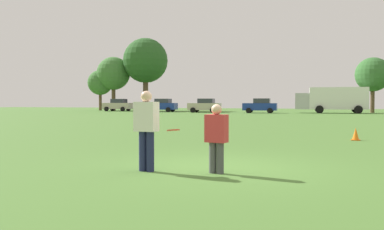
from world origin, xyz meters
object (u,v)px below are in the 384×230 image
object	(u,v)px
player_thrower	(146,126)
parked_car_mid_right	(260,106)
parked_car_center	(205,105)
parked_car_mid_left	(162,105)
box_truck	(333,99)
player_defender	(216,135)
traffic_cone	(356,134)
frisbee	(173,130)
parked_car_near_left	(118,105)

from	to	relation	value
player_thrower	parked_car_mid_right	world-z (taller)	parked_car_mid_right
player_thrower	parked_car_center	bearing A→B (deg)	106.07
parked_car_mid_left	parked_car_center	xyz separation A→B (m)	(6.52, -0.93, 0.00)
box_truck	parked_car_mid_left	bearing A→B (deg)	-175.85
player_defender	parked_car_mid_left	distance (m)	48.56
parked_car_mid_right	box_truck	size ratio (longest dim) A/B	0.50
traffic_cone	box_truck	xyz separation A→B (m)	(-1.14, 37.13, 1.52)
box_truck	frisbee	bearing A→B (deg)	-93.36
frisbee	box_truck	distance (m)	45.98
player_thrower	parked_car_mid_left	bearing A→B (deg)	113.22
player_thrower	player_defender	bearing A→B (deg)	9.75
player_defender	box_truck	xyz separation A→B (m)	(1.85, 45.66, 0.97)
traffic_cone	parked_car_center	xyz separation A→B (m)	(-16.92, 34.59, 0.69)
parked_car_near_left	parked_car_mid_left	xyz separation A→B (m)	(7.89, -1.74, 0.00)
parked_car_near_left	frisbee	bearing A→B (deg)	-59.14
parked_car_center	box_truck	bearing A→B (deg)	9.15
parked_car_mid_right	traffic_cone	bearing A→B (deg)	-74.46
player_defender	box_truck	size ratio (longest dim) A/B	0.16
parked_car_mid_left	box_truck	world-z (taller)	box_truck
frisbee	parked_car_center	xyz separation A→B (m)	(-13.09, 43.35, 0.05)
parked_car_mid_left	parked_car_mid_right	world-z (taller)	same
frisbee	parked_car_near_left	bearing A→B (deg)	120.86
player_defender	parked_car_near_left	world-z (taller)	parked_car_near_left
player_defender	parked_car_mid_left	bearing A→B (deg)	114.91
traffic_cone	player_thrower	bearing A→B (deg)	-116.78
box_truck	traffic_cone	bearing A→B (deg)	-88.24
frisbee	player_thrower	bearing A→B (deg)	-178.39
player_defender	frisbee	distance (m)	0.89
player_thrower	traffic_cone	bearing A→B (deg)	63.22
traffic_cone	parked_car_near_left	world-z (taller)	parked_car_near_left
parked_car_mid_left	parked_car_mid_right	size ratio (longest dim) A/B	1.00
player_thrower	box_truck	bearing A→B (deg)	85.90
traffic_cone	box_truck	bearing A→B (deg)	91.76
player_defender	traffic_cone	size ratio (longest dim) A/B	2.93
parked_car_center	player_defender	bearing A→B (deg)	-72.09
traffic_cone	parked_car_mid_left	world-z (taller)	parked_car_mid_left
traffic_cone	parked_car_mid_left	size ratio (longest dim) A/B	0.11
parked_car_mid_left	player_defender	bearing A→B (deg)	-65.09
player_thrower	parked_car_mid_left	xyz separation A→B (m)	(-19.01, 44.29, -0.02)
player_defender	parked_car_mid_right	xyz separation A→B (m)	(-6.69, 43.31, 0.14)
parked_car_mid_right	box_truck	world-z (taller)	box_truck
player_thrower	parked_car_center	size ratio (longest dim) A/B	0.39
traffic_cone	box_truck	size ratio (longest dim) A/B	0.06
frisbee	player_defender	bearing A→B (deg)	15.25
player_defender	parked_car_mid_right	bearing A→B (deg)	98.78
player_defender	parked_car_near_left	distance (m)	53.84
parked_car_mid_left	frisbee	bearing A→B (deg)	-66.12
player_defender	traffic_cone	xyz separation A→B (m)	(2.98, 8.53, -0.55)
frisbee	traffic_cone	bearing A→B (deg)	66.36
traffic_cone	parked_car_near_left	bearing A→B (deg)	130.06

